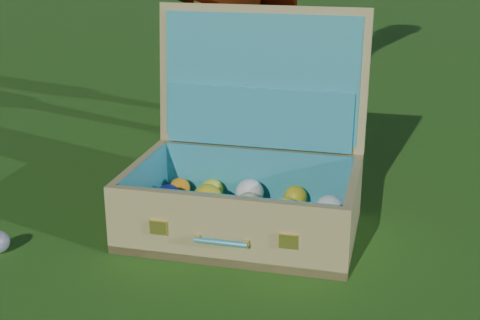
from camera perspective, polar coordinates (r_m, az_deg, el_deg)
name	(u,v)px	position (r m, az deg, el deg)	size (l,w,h in m)	color
ground	(194,230)	(1.90, -3.99, -6.01)	(60.00, 60.00, 0.00)	#215114
suitcase	(249,166)	(1.90, 0.77, -0.55)	(0.74, 0.66, 0.60)	tan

